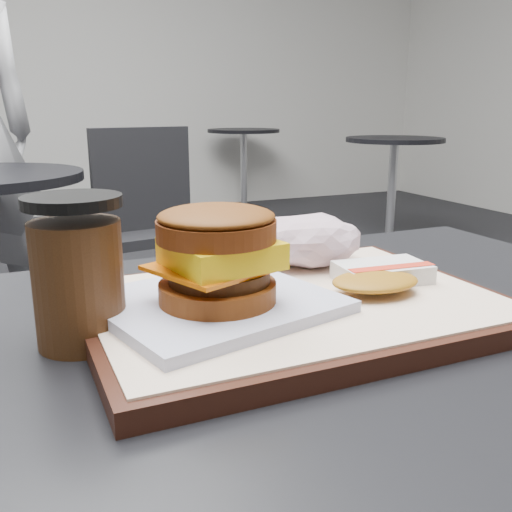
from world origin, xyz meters
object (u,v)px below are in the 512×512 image
object	(u,v)px
hash_brown	(379,276)
customer_table	(326,502)
breakfast_sandwich	(217,267)
crumpled_wrapper	(308,240)
neighbor_chair	(113,224)
coffee_cup	(78,276)
serving_tray	(292,307)

from	to	relation	value
hash_brown	customer_table	bearing A→B (deg)	-158.15
breakfast_sandwich	customer_table	bearing A→B (deg)	-15.50
crumpled_wrapper	neighbor_chair	size ratio (longest dim) A/B	0.14
coffee_cup	crumpled_wrapper	bearing A→B (deg)	16.59
hash_brown	crumpled_wrapper	bearing A→B (deg)	103.92
hash_brown	breakfast_sandwich	bearing A→B (deg)	-179.90
serving_tray	coffee_cup	world-z (taller)	coffee_cup
customer_table	neighbor_chair	size ratio (longest dim) A/B	0.91
serving_tray	neighbor_chair	xyz separation A→B (m)	(0.14, 1.79, -0.27)
crumpled_wrapper	coffee_cup	size ratio (longest dim) A/B	1.01
serving_tray	hash_brown	size ratio (longest dim) A/B	3.12
coffee_cup	neighbor_chair	distance (m)	1.83
customer_table	neighbor_chair	bearing A→B (deg)	86.19
customer_table	breakfast_sandwich	world-z (taller)	breakfast_sandwich
serving_tray	neighbor_chair	size ratio (longest dim) A/B	0.43
crumpled_wrapper	coffee_cup	bearing A→B (deg)	-163.41
customer_table	coffee_cup	distance (m)	0.33
crumpled_wrapper	customer_table	bearing A→B (deg)	-109.44
neighbor_chair	breakfast_sandwich	bearing A→B (deg)	-97.00
serving_tray	coffee_cup	bearing A→B (deg)	175.17
hash_brown	coffee_cup	xyz separation A→B (m)	(-0.28, 0.02, 0.03)
hash_brown	neighbor_chair	xyz separation A→B (m)	(0.05, 1.80, -0.29)
customer_table	hash_brown	distance (m)	0.23
serving_tray	coffee_cup	distance (m)	0.19
customer_table	hash_brown	bearing A→B (deg)	21.85
customer_table	crumpled_wrapper	xyz separation A→B (m)	(0.04, 0.13, 0.23)
coffee_cup	neighbor_chair	xyz separation A→B (m)	(0.33, 1.77, -0.32)
customer_table	coffee_cup	world-z (taller)	coffee_cup
serving_tray	neighbor_chair	distance (m)	1.81
hash_brown	crumpled_wrapper	distance (m)	0.10
customer_table	serving_tray	bearing A→B (deg)	122.12
serving_tray	customer_table	bearing A→B (deg)	-57.88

